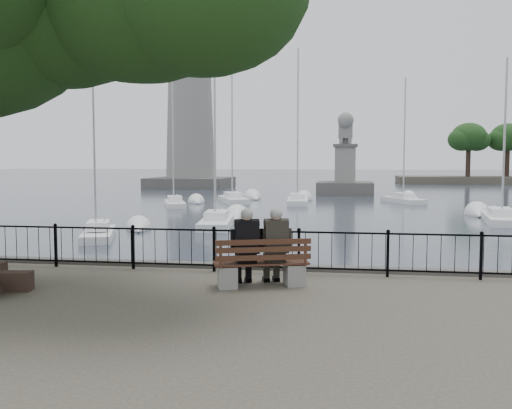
% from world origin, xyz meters
% --- Properties ---
extents(harbor, '(260.00, 260.00, 1.20)m').
position_xyz_m(harbor, '(0.00, 3.00, -0.50)').
color(harbor, '#474542').
rests_on(harbor, ground).
extents(railing, '(22.06, 0.06, 1.00)m').
position_xyz_m(railing, '(0.00, 2.50, 0.56)').
color(railing, black).
rests_on(railing, ground).
extents(bench, '(2.05, 1.17, 1.04)m').
position_xyz_m(bench, '(0.34, 1.06, 0.36)').
color(bench, slate).
rests_on(bench, ground).
extents(person_left, '(0.65, 0.90, 1.65)m').
position_xyz_m(person_left, '(0.01, 1.07, 0.76)').
color(person_left, black).
rests_on(person_left, ground).
extents(person_right, '(0.65, 0.90, 1.65)m').
position_xyz_m(person_right, '(0.59, 1.26, 0.76)').
color(person_right, black).
rests_on(person_right, ground).
extents(lighthouse, '(10.06, 10.06, 30.76)m').
position_xyz_m(lighthouse, '(-18.00, 62.00, 11.97)').
color(lighthouse, '#474542').
rests_on(lighthouse, ground).
extents(lion_monument, '(5.77, 5.77, 8.57)m').
position_xyz_m(lion_monument, '(2.00, 49.94, 1.14)').
color(lion_monument, '#474542').
rests_on(lion_monument, ground).
extents(sailboat_a, '(2.84, 4.87, 9.16)m').
position_xyz_m(sailboat_a, '(-9.25, 14.29, -0.70)').
color(sailboat_a, white).
rests_on(sailboat_a, ground).
extents(sailboat_b, '(2.30, 5.87, 13.01)m').
position_xyz_m(sailboat_b, '(-4.88, 19.70, -0.63)').
color(sailboat_b, white).
rests_on(sailboat_b, ground).
extents(sailboat_d, '(2.39, 6.05, 9.59)m').
position_xyz_m(sailboat_d, '(10.94, 24.15, -0.72)').
color(sailboat_d, white).
rests_on(sailboat_d, ground).
extents(sailboat_e, '(3.11, 5.24, 11.79)m').
position_xyz_m(sailboat_e, '(-11.13, 32.39, -0.65)').
color(sailboat_e, white).
rests_on(sailboat_e, ground).
extents(sailboat_f, '(2.03, 5.93, 12.79)m').
position_xyz_m(sailboat_f, '(-1.84, 36.46, -0.64)').
color(sailboat_f, white).
rests_on(sailboat_f, ground).
extents(sailboat_g, '(3.48, 5.65, 10.65)m').
position_xyz_m(sailboat_g, '(6.89, 39.13, -0.69)').
color(sailboat_g, white).
rests_on(sailboat_g, ground).
extents(sailboat_h, '(3.81, 6.31, 14.90)m').
position_xyz_m(sailboat_h, '(-7.44, 37.26, -0.59)').
color(sailboat_h, white).
rests_on(sailboat_h, ground).
extents(far_shore, '(30.00, 8.60, 9.18)m').
position_xyz_m(far_shore, '(25.54, 79.46, 3.00)').
color(far_shore, '#433E33').
rests_on(far_shore, ground).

